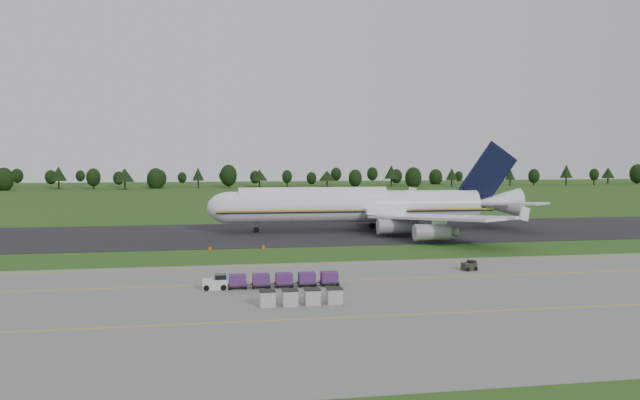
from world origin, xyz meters
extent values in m
plane|color=#254B16|center=(0.00, 0.00, 0.00)|extent=(600.00, 600.00, 0.00)
cube|color=slate|center=(0.00, -34.00, 0.03)|extent=(300.00, 52.00, 0.06)
cube|color=black|center=(0.00, 28.00, 0.04)|extent=(300.00, 40.00, 0.08)
cube|color=#CFBA0C|center=(0.00, -22.00, 0.07)|extent=(300.00, 0.25, 0.01)
cube|color=#CFBA0C|center=(0.00, -40.00, 0.07)|extent=(300.00, 0.20, 0.01)
cube|color=#CFBA0C|center=(0.00, -10.00, 0.07)|extent=(120.00, 0.20, 0.01)
cylinder|color=black|center=(-111.56, 212.56, 1.69)|extent=(0.70, 0.70, 3.37)
sphere|color=black|center=(-111.56, 212.56, 5.15)|extent=(8.63, 8.63, 8.63)
cylinder|color=black|center=(-89.31, 220.93, 2.00)|extent=(0.70, 0.70, 4.00)
cone|color=black|center=(-89.31, 220.93, 7.55)|extent=(7.63, 7.63, 7.11)
cylinder|color=black|center=(-72.65, 218.35, 1.88)|extent=(0.70, 0.70, 3.75)
sphere|color=black|center=(-72.65, 218.35, 5.73)|extent=(6.83, 6.83, 6.83)
cylinder|color=black|center=(-57.09, 212.36, 1.85)|extent=(0.70, 0.70, 3.69)
cone|color=black|center=(-57.09, 212.36, 6.97)|extent=(8.98, 8.98, 6.56)
cylinder|color=black|center=(-43.41, 221.54, 1.44)|extent=(0.70, 0.70, 2.88)
sphere|color=black|center=(-43.41, 221.54, 4.40)|extent=(8.83, 8.83, 8.83)
cylinder|color=black|center=(-22.64, 221.72, 1.85)|extent=(0.70, 0.70, 3.70)
cone|color=black|center=(-22.64, 221.72, 6.98)|extent=(5.94, 5.94, 6.57)
cylinder|color=black|center=(-7.34, 224.86, 2.02)|extent=(0.70, 0.70, 4.04)
sphere|color=black|center=(-7.34, 224.86, 6.17)|extent=(8.62, 8.62, 8.62)
cylinder|color=black|center=(8.54, 225.10, 1.66)|extent=(0.70, 0.70, 3.32)
cone|color=black|center=(8.54, 225.10, 6.27)|extent=(8.42, 8.42, 5.90)
cylinder|color=black|center=(23.30, 227.86, 1.73)|extent=(0.70, 0.70, 3.47)
sphere|color=black|center=(23.30, 227.86, 5.29)|extent=(5.41, 5.41, 5.41)
cylinder|color=black|center=(44.45, 226.47, 1.53)|extent=(0.70, 0.70, 3.05)
cone|color=black|center=(44.45, 226.47, 5.76)|extent=(8.88, 8.88, 5.42)
cylinder|color=black|center=(58.94, 222.67, 1.46)|extent=(0.70, 0.70, 2.92)
sphere|color=black|center=(58.94, 222.67, 4.46)|extent=(7.11, 7.11, 7.11)
cylinder|color=black|center=(78.20, 221.06, 2.03)|extent=(0.70, 0.70, 4.07)
cone|color=black|center=(78.20, 221.06, 7.68)|extent=(7.39, 7.39, 7.23)
cylinder|color=black|center=(89.30, 217.70, 1.51)|extent=(0.70, 0.70, 3.02)
sphere|color=black|center=(89.30, 217.70, 4.61)|extent=(8.76, 8.76, 8.76)
cylinder|color=black|center=(109.57, 214.82, 1.75)|extent=(0.70, 0.70, 3.51)
cone|color=black|center=(109.57, 214.82, 6.62)|extent=(6.31, 6.31, 6.23)
cylinder|color=black|center=(126.68, 219.21, 1.45)|extent=(0.70, 0.70, 2.91)
sphere|color=black|center=(126.68, 219.21, 4.44)|extent=(7.12, 7.12, 7.12)
cylinder|color=black|center=(144.13, 217.70, 1.65)|extent=(0.70, 0.70, 3.30)
cone|color=black|center=(144.13, 217.70, 6.23)|extent=(5.29, 5.29, 5.87)
cylinder|color=black|center=(159.49, 220.43, 1.67)|extent=(0.70, 0.70, 3.34)
sphere|color=black|center=(159.49, 220.43, 5.10)|extent=(6.13, 6.13, 6.13)
cylinder|color=black|center=(176.71, 216.83, 2.05)|extent=(0.70, 0.70, 4.11)
cone|color=black|center=(176.71, 216.83, 7.76)|extent=(6.64, 6.64, 7.30)
cylinder|color=black|center=(192.37, 215.05, 1.95)|extent=(0.70, 0.70, 3.90)
sphere|color=black|center=(192.37, 215.05, 5.96)|extent=(5.09, 5.09, 5.09)
cylinder|color=black|center=(207.62, 224.96, 1.75)|extent=(0.70, 0.70, 3.51)
cone|color=black|center=(207.62, 224.96, 6.62)|extent=(7.17, 7.17, 6.23)
cylinder|color=black|center=(226.92, 225.96, 1.94)|extent=(0.70, 0.70, 3.87)
sphere|color=black|center=(226.92, 225.96, 5.92)|extent=(8.58, 8.58, 8.58)
cylinder|color=white|center=(15.27, 29.71, 5.30)|extent=(53.21, 8.26, 6.58)
cylinder|color=white|center=(6.13, 30.00, 6.86)|extent=(31.23, 6.12, 5.13)
sphere|color=white|center=(-11.23, 30.55, 5.30)|extent=(6.58, 6.58, 6.58)
cone|color=white|center=(46.80, 28.71, 5.76)|extent=(10.25, 6.57, 6.25)
cube|color=gold|center=(15.17, 26.40, 4.75)|extent=(58.48, 1.91, 0.32)
cube|color=white|center=(27.01, 11.86, 4.48)|extent=(21.07, 32.10, 0.50)
cube|color=white|center=(28.12, 46.77, 4.48)|extent=(22.59, 31.76, 0.50)
cylinder|color=gray|center=(20.34, 18.02, 2.19)|extent=(6.49, 3.13, 2.93)
cylinder|color=gray|center=(24.43, 7.83, 2.19)|extent=(6.49, 3.13, 2.93)
cylinder|color=gray|center=(21.07, 41.05, 2.19)|extent=(6.49, 3.13, 2.93)
cylinder|color=gray|center=(25.80, 50.96, 2.19)|extent=(6.49, 3.13, 2.93)
cube|color=black|center=(44.53, 28.78, 11.92)|extent=(13.34, 0.93, 14.68)
cube|color=white|center=(47.95, 21.81, 6.03)|extent=(10.32, 12.80, 0.41)
cube|color=white|center=(48.39, 35.52, 6.03)|extent=(10.79, 12.67, 0.41)
cylinder|color=slate|center=(-5.74, 30.37, 1.01)|extent=(0.33, 0.33, 2.01)
cylinder|color=black|center=(-5.74, 30.37, 0.59)|extent=(1.21, 0.86, 1.19)
cylinder|color=slate|center=(20.62, 25.42, 1.01)|extent=(0.33, 0.33, 2.01)
cylinder|color=black|center=(20.62, 25.42, 0.59)|extent=(1.21, 0.86, 1.19)
cylinder|color=slate|center=(20.89, 33.64, 1.01)|extent=(0.33, 0.33, 2.01)
cylinder|color=black|center=(20.89, 33.64, 0.59)|extent=(1.21, 0.86, 1.19)
cube|color=silver|center=(-14.25, -24.70, 0.67)|extent=(2.90, 1.56, 1.23)
cylinder|color=black|center=(-15.26, -25.48, 0.40)|extent=(0.67, 0.25, 0.67)
cube|color=black|center=(-11.57, -24.70, 0.45)|extent=(2.23, 1.68, 0.13)
cube|color=#47235B|center=(-11.57, -24.70, 1.12)|extent=(2.01, 1.56, 1.23)
cylinder|color=black|center=(-12.46, -25.48, 0.25)|extent=(0.38, 0.17, 0.38)
cube|color=black|center=(-8.78, -24.70, 0.45)|extent=(2.23, 1.68, 0.13)
cube|color=#47235B|center=(-8.78, -24.70, 1.12)|extent=(2.01, 1.56, 1.23)
cylinder|color=black|center=(-9.67, -25.48, 0.25)|extent=(0.38, 0.17, 0.38)
cube|color=black|center=(-5.98, -24.70, 0.45)|extent=(2.23, 1.68, 0.13)
cube|color=#47235B|center=(-5.98, -24.70, 1.12)|extent=(2.01, 1.56, 1.23)
cylinder|color=black|center=(-6.88, -25.48, 0.25)|extent=(0.38, 0.17, 0.38)
cube|color=black|center=(-3.19, -24.70, 0.45)|extent=(2.23, 1.68, 0.13)
cube|color=#47235B|center=(-3.19, -24.70, 1.12)|extent=(2.01, 1.56, 1.23)
cylinder|color=black|center=(-4.08, -25.48, 0.25)|extent=(0.38, 0.17, 0.38)
cube|color=black|center=(-0.40, -24.70, 0.45)|extent=(2.23, 1.68, 0.13)
cube|color=#47235B|center=(-0.40, -24.70, 1.12)|extent=(2.01, 1.56, 1.23)
cylinder|color=black|center=(-1.29, -25.48, 0.25)|extent=(0.38, 0.17, 0.38)
cylinder|color=black|center=(-14.25, -24.70, 0.40)|extent=(0.67, 0.25, 0.67)
cube|color=#272B1E|center=(20.58, -18.02, 0.60)|extent=(2.18, 1.63, 1.07)
cylinder|color=black|center=(19.90, -18.60, 0.33)|extent=(0.55, 0.19, 0.55)
cylinder|color=black|center=(21.26, -17.43, 0.33)|extent=(0.55, 0.19, 0.55)
cube|color=#B0B0B0|center=(-8.79, -34.12, 0.86)|extent=(1.60, 1.60, 1.60)
cube|color=black|center=(-8.79, -34.12, 1.70)|extent=(1.70, 1.70, 0.08)
cube|color=#B0B0B0|center=(-6.39, -34.12, 0.86)|extent=(1.60, 1.60, 1.60)
cube|color=black|center=(-6.39, -34.12, 1.70)|extent=(1.70, 1.70, 0.08)
cube|color=#B0B0B0|center=(-3.99, -34.12, 0.86)|extent=(1.60, 1.60, 1.60)
cube|color=black|center=(-3.99, -34.12, 1.70)|extent=(1.70, 1.70, 0.08)
cube|color=#B0B0B0|center=(-1.59, -34.12, 0.86)|extent=(1.60, 1.60, 1.60)
cube|color=black|center=(-1.59, -34.12, 1.70)|extent=(1.70, 1.70, 0.08)
cube|color=#FF5208|center=(-15.07, 7.03, 0.30)|extent=(0.50, 0.12, 0.60)
cube|color=black|center=(-15.07, 7.03, 0.02)|extent=(0.30, 0.30, 0.04)
cube|color=#FF5208|center=(-6.03, 7.03, 0.30)|extent=(0.50, 0.12, 0.60)
cube|color=black|center=(-6.03, 7.03, 0.02)|extent=(0.30, 0.30, 0.04)
camera|label=1|loc=(-14.07, -99.02, 15.85)|focal=35.00mm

